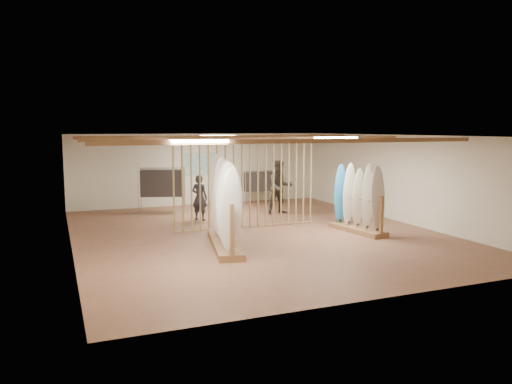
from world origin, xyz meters
name	(u,v)px	position (x,y,z in m)	size (l,w,h in m)	color
floor	(256,233)	(0.00, 0.00, 0.00)	(12.00, 12.00, 0.00)	#8F5C45
ceiling	(256,136)	(0.00, 0.00, 2.80)	(12.00, 12.00, 0.00)	gray
wall_back	(199,169)	(0.00, 6.00, 1.40)	(12.00, 12.00, 0.00)	white
wall_front	(385,221)	(0.00, -6.00, 1.40)	(12.00, 12.00, 0.00)	white
wall_left	(69,194)	(-5.00, 0.00, 1.40)	(12.00, 12.00, 0.00)	white
wall_right	(399,178)	(5.00, 0.00, 1.40)	(12.00, 12.00, 0.00)	white
ceiling_slats	(256,139)	(0.00, 0.00, 2.72)	(9.50, 6.12, 0.10)	#9B7046
light_panels	(256,138)	(0.00, 0.00, 2.74)	(1.20, 0.35, 0.06)	white
bamboo_partition	(246,182)	(0.00, 0.80, 1.40)	(4.45, 0.05, 2.78)	#A28A4F
poster	(199,164)	(0.00, 5.98, 1.60)	(1.40, 0.03, 0.90)	#38A5C4
rack_left	(224,217)	(-1.36, -1.22, 0.76)	(1.26, 3.22, 2.21)	#9B7046
rack_right	(358,210)	(2.80, -0.97, 0.66)	(0.78, 2.09, 1.94)	#9B7046
clothing_rack_a	(162,183)	(-1.82, 4.36, 1.09)	(1.50, 0.84, 1.68)	silver
clothing_rack_b	(259,181)	(2.32, 5.40, 0.88)	(1.26, 0.32, 1.35)	silver
shopper_a	(200,195)	(-0.94, 2.60, 0.85)	(0.62, 0.42, 1.70)	#2D2B33
shopper_b	(280,184)	(2.06, 2.80, 1.07)	(1.03, 0.81, 2.14)	#37332B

